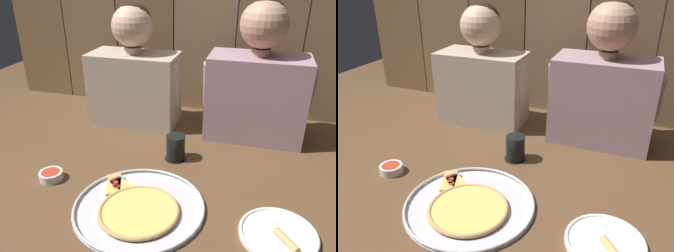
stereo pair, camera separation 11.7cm
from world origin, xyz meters
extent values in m
plane|color=brown|center=(0.00, 0.00, 0.00)|extent=(3.20, 3.20, 0.00)
cylinder|color=silver|center=(-0.03, -0.16, 0.00)|extent=(0.43, 0.43, 0.01)
torus|color=silver|center=(-0.03, -0.16, 0.01)|extent=(0.43, 0.43, 0.01)
cylinder|color=#B23823|center=(-0.02, -0.18, 0.01)|extent=(0.25, 0.25, 0.00)
cylinder|color=#EFC660|center=(-0.02, -0.18, 0.01)|extent=(0.24, 0.24, 0.01)
torus|color=tan|center=(-0.02, -0.18, 0.01)|extent=(0.26, 0.26, 0.01)
cube|color=#EABC56|center=(-0.13, -0.07, 0.01)|extent=(0.11, 0.09, 0.01)
cylinder|color=tan|center=(-0.17, -0.05, 0.02)|extent=(0.04, 0.05, 0.02)
cylinder|color=#A3281E|center=(-0.16, -0.07, 0.02)|extent=(0.02, 0.02, 0.00)
cube|color=#EABC56|center=(-0.16, -0.08, 0.01)|extent=(0.08, 0.11, 0.01)
cylinder|color=tan|center=(-0.17, -0.04, 0.02)|extent=(0.05, 0.04, 0.02)
cylinder|color=#A3281E|center=(-0.15, -0.08, 0.02)|extent=(0.02, 0.02, 0.00)
cylinder|color=#A3281E|center=(-0.14, -0.09, 0.02)|extent=(0.02, 0.02, 0.00)
cylinder|color=white|center=(0.40, -0.17, 0.01)|extent=(0.23, 0.23, 0.01)
torus|color=white|center=(0.40, -0.17, 0.01)|extent=(0.23, 0.23, 0.01)
cylinder|color=tan|center=(0.42, -0.20, 0.02)|extent=(0.07, 0.08, 0.02)
cylinder|color=black|center=(0.00, 0.18, 0.00)|extent=(0.09, 0.09, 0.01)
cylinder|color=black|center=(0.00, 0.18, 0.05)|extent=(0.08, 0.08, 0.10)
cylinder|color=white|center=(-0.40, -0.09, 0.02)|extent=(0.08, 0.08, 0.03)
cylinder|color=#B23823|center=(-0.40, -0.09, 0.02)|extent=(0.07, 0.07, 0.02)
cube|color=#B2A38E|center=(-0.28, 0.47, 0.17)|extent=(0.41, 0.22, 0.34)
cylinder|color=#DBAD8E|center=(-0.28, 0.47, 0.36)|extent=(0.08, 0.08, 0.03)
sphere|color=#DBAD8E|center=(-0.28, 0.47, 0.47)|extent=(0.19, 0.19, 0.19)
sphere|color=black|center=(-0.28, 0.49, 0.48)|extent=(0.17, 0.17, 0.17)
cylinder|color=#B2A38E|center=(-0.47, 0.43, 0.22)|extent=(0.08, 0.12, 0.20)
cylinder|color=#B2A38E|center=(-0.10, 0.43, 0.22)|extent=(0.08, 0.11, 0.20)
cube|color=gray|center=(0.28, 0.47, 0.19)|extent=(0.42, 0.23, 0.37)
cylinder|color=tan|center=(0.28, 0.47, 0.39)|extent=(0.08, 0.08, 0.03)
sphere|color=tan|center=(0.28, 0.47, 0.50)|extent=(0.19, 0.19, 0.19)
sphere|color=black|center=(0.28, 0.49, 0.51)|extent=(0.18, 0.18, 0.18)
cylinder|color=gray|center=(0.09, 0.43, 0.24)|extent=(0.08, 0.11, 0.21)
cylinder|color=gray|center=(0.47, 0.43, 0.24)|extent=(0.08, 0.14, 0.22)
camera|label=1|loc=(0.29, -0.97, 0.71)|focal=35.98mm
camera|label=2|loc=(0.40, -0.93, 0.71)|focal=35.98mm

